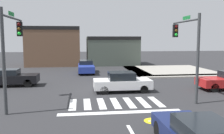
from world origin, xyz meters
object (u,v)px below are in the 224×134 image
object	(u,v)px
car_black	(10,77)
car_blue	(86,67)
traffic_signal_southwest	(11,41)
traffic_signal_southeast	(187,41)
car_white	(122,82)

from	to	relation	value
car_black	car_blue	world-z (taller)	car_black
traffic_signal_southwest	traffic_signal_southeast	size ratio (longest dim) A/B	1.01
traffic_signal_southwest	traffic_signal_southeast	distance (m)	11.02
traffic_signal_southwest	car_white	distance (m)	8.35
traffic_signal_southwest	car_blue	distance (m)	15.07
traffic_signal_southwest	traffic_signal_southeast	bearing A→B (deg)	-86.12
traffic_signal_southeast	car_white	distance (m)	5.58
car_black	car_blue	distance (m)	9.92
car_black	car_white	bearing A→B (deg)	-20.58
traffic_signal_southwest	car_black	xyz separation A→B (m)	(-2.01, 6.61, -3.12)
car_black	car_white	distance (m)	9.68
traffic_signal_southwest	car_blue	size ratio (longest dim) A/B	1.18
car_black	car_blue	bearing A→B (deg)	48.22
traffic_signal_southeast	car_blue	xyz separation A→B (m)	(-6.40, 13.26, -3.08)
traffic_signal_southeast	car_black	distance (m)	14.59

